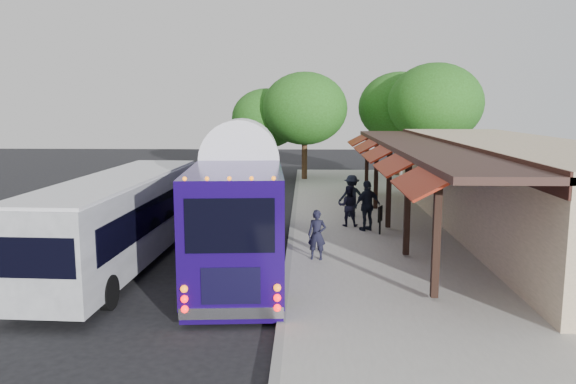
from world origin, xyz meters
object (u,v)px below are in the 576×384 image
(ped_a, at_px, (317,235))
(ped_d, at_px, (352,196))
(ped_b, at_px, (348,206))
(coach_bus, at_px, (241,202))
(city_bus, at_px, (120,218))
(sign_board, at_px, (380,215))
(ped_c, at_px, (367,206))

(ped_a, xyz_separation_m, ped_d, (1.62, 6.89, 0.12))
(ped_b, xyz_separation_m, ped_d, (0.29, 1.97, 0.08))
(coach_bus, xyz_separation_m, ped_a, (2.39, -0.24, -0.99))
(ped_a, height_order, ped_d, ped_d)
(city_bus, bearing_deg, ped_d, 46.29)
(sign_board, bearing_deg, ped_b, 151.35)
(ped_b, bearing_deg, city_bus, 41.77)
(ped_c, bearing_deg, sign_board, 93.23)
(ped_c, xyz_separation_m, sign_board, (0.41, -0.64, -0.25))
(coach_bus, relative_size, ped_a, 7.24)
(coach_bus, distance_m, city_bus, 3.73)
(city_bus, xyz_separation_m, sign_board, (8.44, 3.97, -0.67))
(coach_bus, relative_size, city_bus, 1.08)
(ped_a, height_order, ped_c, ped_c)
(sign_board, bearing_deg, ped_c, 146.91)
(ped_b, bearing_deg, ped_d, -92.78)
(ped_a, height_order, sign_board, ped_a)
(sign_board, bearing_deg, coach_bus, -121.63)
(city_bus, relative_size, ped_d, 5.81)
(city_bus, relative_size, ped_a, 6.69)
(ped_b, bearing_deg, ped_a, 80.39)
(ped_d, distance_m, sign_board, 3.49)
(sign_board, bearing_deg, ped_d, 127.30)
(ped_a, bearing_deg, sign_board, 63.57)
(coach_bus, xyz_separation_m, ped_b, (3.72, 4.68, -0.96))
(city_bus, bearing_deg, ped_a, 6.91)
(coach_bus, bearing_deg, ped_c, 37.37)
(coach_bus, bearing_deg, ped_b, 47.34)
(city_bus, bearing_deg, sign_board, 27.57)
(ped_b, xyz_separation_m, ped_c, (0.67, -0.79, 0.16))
(coach_bus, xyz_separation_m, ped_c, (4.39, 3.89, -0.80))
(ped_a, relative_size, ped_b, 0.96)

